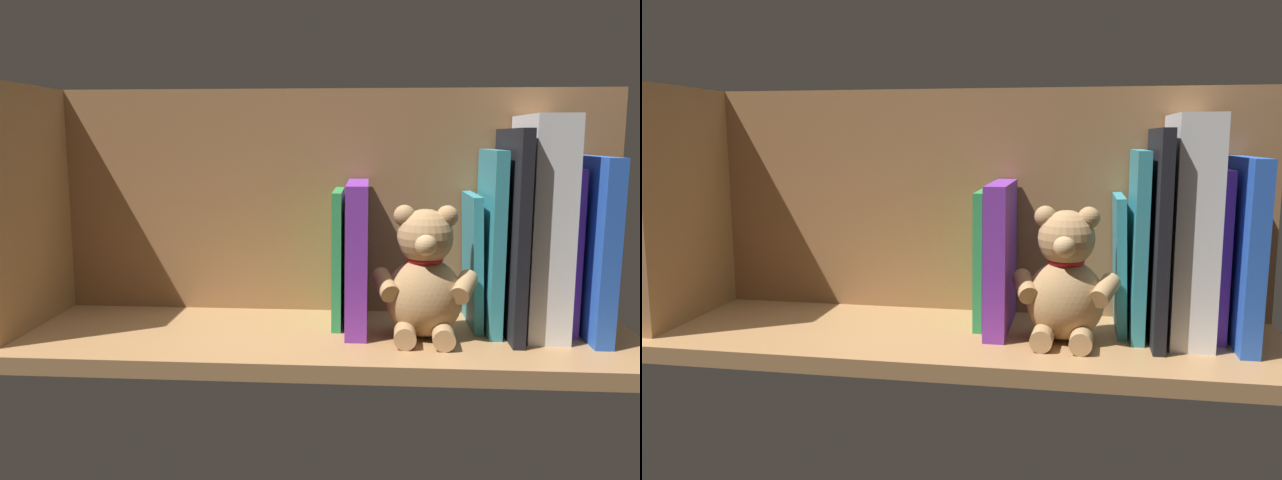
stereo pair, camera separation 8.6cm
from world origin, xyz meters
TOP-DOWN VIEW (x-y plane):
  - ground_plane at (0.00, 0.00)cm, footprint 84.04×27.29cm
  - shelf_back_panel at (0.00, -11.40)cm, footprint 84.04×1.50cm
  - shelf_side_divider at (40.02, 0.00)cm, footprint 2.40×21.29cm
  - book_0 at (-35.32, -2.07)cm, footprint 2.50×16.35cm
  - book_1 at (-32.90, -4.40)cm, footprint 1.26×11.70cm
  - dictionary_thick_white at (-28.97, -2.67)cm, footprint 5.31×14.94cm
  - book_2 at (-24.92, -1.86)cm, footprint 1.50×16.78cm
  - book_3 at (-22.70, -3.48)cm, footprint 1.65×13.54cm
  - book_4 at (-20.61, -4.57)cm, footprint 1.93×11.36cm
  - teddy_bear at (-13.61, 1.74)cm, footprint 13.99×11.28cm
  - book_5 at (-4.88, -2.50)cm, footprint 2.81×15.49cm
  - book_6 at (-2.20, -4.56)cm, footprint 1.25×11.38cm

SIDE VIEW (x-z plane):
  - ground_plane at x=0.00cm, z-range -2.20..0.00cm
  - teddy_bear at x=-13.61cm, z-range -1.03..16.22cm
  - book_4 at x=-20.61cm, z-range -0.02..18.20cm
  - book_6 at x=-2.20cm, z-range 0.00..18.62cm
  - book_5 at x=-4.88cm, z-range 0.00..19.83cm
  - book_1 at x=-32.90cm, z-range 0.00..21.80cm
  - book_0 at x=-35.32cm, z-range -0.01..23.39cm
  - book_3 at x=-22.70cm, z-range 0.00..24.15cm
  - book_2 at x=-24.92cm, z-range 0.00..26.87cm
  - dictionary_thick_white at x=-28.97cm, z-range 0.00..28.65cm
  - shelf_back_panel at x=0.00cm, z-range 0.00..32.68cm
  - shelf_side_divider at x=40.02cm, z-range 0.00..32.68cm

